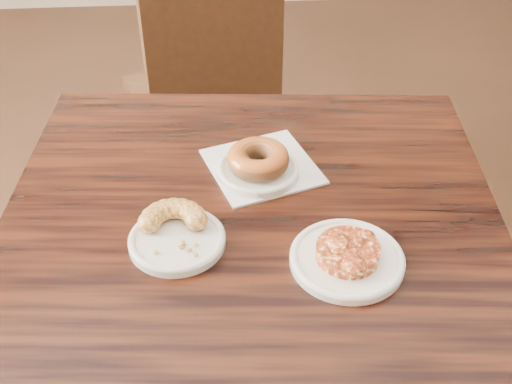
{
  "coord_description": "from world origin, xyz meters",
  "views": [
    {
      "loc": [
        -0.29,
        -0.98,
        1.43
      ],
      "look_at": [
        -0.24,
        -0.2,
        0.8
      ],
      "focal_mm": 45.0,
      "sensor_mm": 36.0,
      "label": 1
    }
  ],
  "objects": [
    {
      "name": "apple_fritter",
      "position": [
        -0.11,
        -0.31,
        0.78
      ],
      "size": [
        0.13,
        0.13,
        0.03
      ],
      "primitive_type": null,
      "color": "#451207",
      "rests_on": "plate_fritter"
    },
    {
      "name": "plate_donut",
      "position": [
        -0.23,
        -0.09,
        0.76
      ],
      "size": [
        0.14,
        0.14,
        0.01
      ],
      "primitive_type": "cylinder",
      "color": "silver",
      "rests_on": "napkin"
    },
    {
      "name": "glazed_donut",
      "position": [
        -0.23,
        -0.09,
        0.79
      ],
      "size": [
        0.11,
        0.11,
        0.04
      ],
      "primitive_type": "torus",
      "color": "#914515",
      "rests_on": "plate_donut"
    },
    {
      "name": "floor",
      "position": [
        0.0,
        0.0,
        0.0
      ],
      "size": [
        5.0,
        5.0,
        0.0
      ],
      "primitive_type": "plane",
      "color": "black",
      "rests_on": "ground"
    },
    {
      "name": "cruller_fragment",
      "position": [
        -0.36,
        -0.26,
        0.78
      ],
      "size": [
        0.12,
        0.12,
        0.03
      ],
      "primitive_type": null,
      "color": "brown",
      "rests_on": "plate_cruller"
    },
    {
      "name": "chair_far",
      "position": [
        -0.35,
        0.69,
        0.45
      ],
      "size": [
        0.53,
        0.53,
        0.9
      ],
      "primitive_type": null,
      "rotation": [
        0.0,
        0.0,
        3.48
      ],
      "color": "black",
      "rests_on": "floor"
    },
    {
      "name": "napkin",
      "position": [
        -0.22,
        -0.07,
        0.75
      ],
      "size": [
        0.22,
        0.22,
        0.0
      ],
      "primitive_type": "cube",
      "rotation": [
        0.0,
        0.0,
        0.32
      ],
      "color": "white",
      "rests_on": "cafe_table"
    },
    {
      "name": "plate_cruller",
      "position": [
        -0.36,
        -0.26,
        0.76
      ],
      "size": [
        0.15,
        0.15,
        0.01
      ],
      "primitive_type": "cylinder",
      "color": "silver",
      "rests_on": "cafe_table"
    },
    {
      "name": "cafe_table",
      "position": [
        -0.25,
        -0.22,
        0.38
      ],
      "size": [
        0.87,
        0.87,
        0.75
      ],
      "primitive_type": "cube",
      "rotation": [
        0.0,
        0.0,
        -0.08
      ],
      "color": "black",
      "rests_on": "floor"
    },
    {
      "name": "plate_fritter",
      "position": [
        -0.11,
        -0.31,
        0.76
      ],
      "size": [
        0.17,
        0.17,
        0.01
      ],
      "primitive_type": "cylinder",
      "color": "white",
      "rests_on": "cafe_table"
    }
  ]
}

